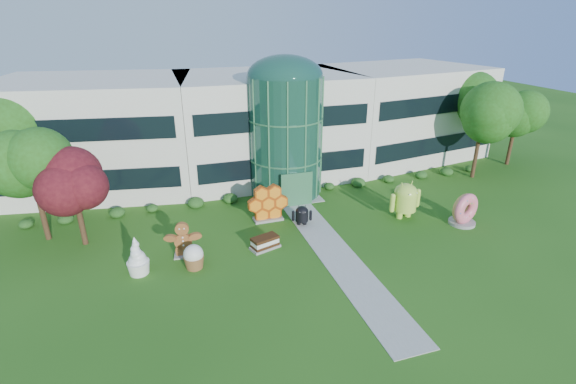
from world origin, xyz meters
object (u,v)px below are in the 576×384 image
object	(u,v)px
android_black	(302,214)
donut	(464,209)
android_green	(405,198)
gingerbread	(183,239)

from	to	relation	value
android_black	donut	distance (m)	11.81
android_black	donut	world-z (taller)	donut
android_black	android_green	bearing A→B (deg)	6.47
android_green	android_black	bearing A→B (deg)	166.08
android_green	gingerbread	distance (m)	16.37
android_green	android_black	size ratio (longest dim) A/B	1.83
android_green	donut	xyz separation A→B (m)	(3.49, -2.29, -0.36)
donut	gingerbread	xyz separation A→B (m)	(-19.84, 1.69, -0.03)
donut	android_black	bearing A→B (deg)	148.64
android_green	donut	size ratio (longest dim) A/B	1.29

